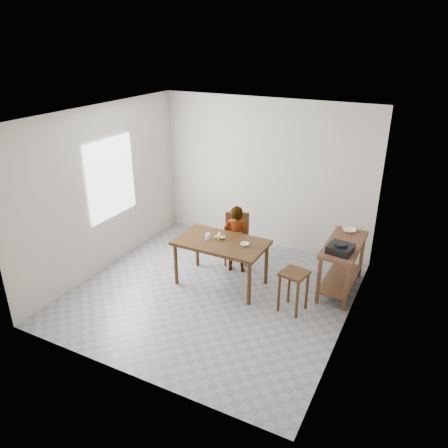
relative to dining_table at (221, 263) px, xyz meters
The scene contains 17 objects.
floor 0.50m from the dining_table, 90.00° to the right, with size 4.00×4.00×0.04m, color gray.
ceiling 2.36m from the dining_table, 90.00° to the right, with size 4.00×4.00×0.04m, color white.
wall_back 1.98m from the dining_table, 90.00° to the left, with size 4.00×0.04×2.70m, color beige.
wall_front 2.52m from the dining_table, 90.00° to the right, with size 4.00×0.04×2.70m, color beige.
wall_left 2.26m from the dining_table, behind, with size 0.04×4.00×2.70m, color beige.
wall_right 2.26m from the dining_table, ahead, with size 0.04×4.00×2.70m, color beige.
window_pane 2.27m from the dining_table, behind, with size 0.02×1.10×1.30m, color white.
dining_table is the anchor object (origin of this frame).
prep_counter 1.86m from the dining_table, 22.15° to the left, with size 0.50×1.20×0.80m, color #553320, non-canonical shape.
child 0.54m from the dining_table, 87.27° to the left, with size 0.43×0.28×1.16m, color white.
dining_chair 0.78m from the dining_table, 97.70° to the left, with size 0.41×0.41×0.85m, color #3D2511, non-canonical shape.
stool 1.26m from the dining_table, ahead, with size 0.35×0.35×0.62m, color #3D2511, non-canonical shape.
glass_tumbler 0.48m from the dining_table, behind, with size 0.07×0.07×0.09m, color white.
small_bowl 0.55m from the dining_table, ahead, with size 0.13×0.13×0.04m, color white.
banana 0.42m from the dining_table, 129.00° to the left, with size 0.19×0.13×0.07m, color gold, non-canonical shape.
serving_bowl 2.08m from the dining_table, 33.84° to the left, with size 0.20×0.20×0.05m, color white.
gas_burner 1.84m from the dining_table, 12.20° to the left, with size 0.33×0.33×0.11m, color black.
Camera 1 is at (2.79, -5.04, 3.68)m, focal length 35.00 mm.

